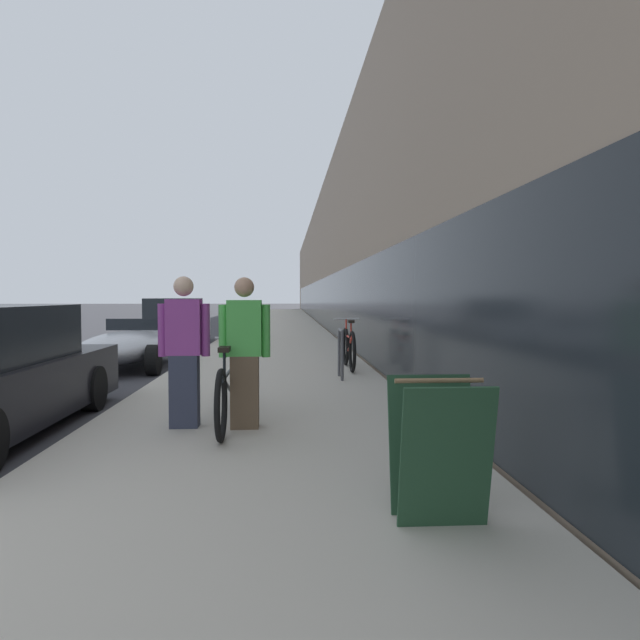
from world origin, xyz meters
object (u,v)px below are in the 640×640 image
(cruiser_bike_nearest, at_px, (349,348))
(parked_sedan_far, at_px, (174,323))
(tandem_bicycle, at_px, (230,388))
(bike_rack_hoop, at_px, (341,348))
(person_bystander, at_px, (184,352))
(person_rider, at_px, (245,352))
(vintage_roadster_curbside, at_px, (128,347))
(sandwich_board_sign, at_px, (439,449))

(cruiser_bike_nearest, height_order, parked_sedan_far, parked_sedan_far)
(tandem_bicycle, bearing_deg, bike_rack_hoop, 64.36)
(person_bystander, bearing_deg, cruiser_bike_nearest, 64.18)
(person_rider, height_order, person_bystander, person_bystander)
(person_bystander, distance_m, vintage_roadster_curbside, 6.64)
(person_bystander, xyz_separation_m, sandwich_board_sign, (2.04, -2.68, -0.36))
(person_bystander, bearing_deg, sandwich_board_sign, -52.65)
(parked_sedan_far, bearing_deg, bike_rack_hoop, -62.92)
(bike_rack_hoop, height_order, sandwich_board_sign, sandwich_board_sign)
(vintage_roadster_curbside, relative_size, parked_sedan_far, 1.04)
(person_bystander, relative_size, bike_rack_hoop, 1.92)
(sandwich_board_sign, height_order, vintage_roadster_curbside, vintage_roadster_curbside)
(cruiser_bike_nearest, xyz_separation_m, parked_sedan_far, (-4.78, 7.53, 0.12))
(tandem_bicycle, bearing_deg, sandwich_board_sign, -61.53)
(tandem_bicycle, relative_size, bike_rack_hoop, 3.01)
(bike_rack_hoop, xyz_separation_m, cruiser_bike_nearest, (0.28, 1.27, -0.11))
(parked_sedan_far, bearing_deg, tandem_bicycle, -76.34)
(tandem_bicycle, relative_size, person_bystander, 1.57)
(person_rider, distance_m, vintage_roadster_curbside, 6.96)
(bike_rack_hoop, xyz_separation_m, parked_sedan_far, (-4.50, 8.81, 0.02))
(person_bystander, relative_size, vintage_roadster_curbside, 0.39)
(cruiser_bike_nearest, bearing_deg, bike_rack_hoop, -102.51)
(tandem_bicycle, height_order, person_bystander, person_bystander)
(tandem_bicycle, distance_m, sandwich_board_sign, 3.32)
(tandem_bicycle, height_order, vintage_roadster_curbside, vintage_roadster_curbside)
(person_bystander, height_order, vintage_roadster_curbside, person_bystander)
(cruiser_bike_nearest, bearing_deg, parked_sedan_far, 122.42)
(person_bystander, bearing_deg, bike_rack_hoop, 59.92)
(tandem_bicycle, xyz_separation_m, vintage_roadster_curbside, (-2.75, 5.97, -0.06))
(person_rider, bearing_deg, bike_rack_hoop, 68.95)
(person_rider, relative_size, cruiser_bike_nearest, 0.84)
(person_rider, relative_size, sandwich_board_sign, 1.79)
(person_bystander, height_order, bike_rack_hoop, person_bystander)
(sandwich_board_sign, bearing_deg, bike_rack_hoop, 90.13)
(person_bystander, xyz_separation_m, bike_rack_hoop, (2.03, 3.50, -0.30))
(vintage_roadster_curbside, xyz_separation_m, parked_sedan_far, (-0.19, 6.10, 0.21))
(person_rider, xyz_separation_m, vintage_roadster_curbside, (-2.94, 6.29, -0.49))
(person_rider, relative_size, vintage_roadster_curbside, 0.39)
(bike_rack_hoop, distance_m, cruiser_bike_nearest, 1.31)
(bike_rack_hoop, height_order, vintage_roadster_curbside, vintage_roadster_curbside)
(person_rider, xyz_separation_m, sandwich_board_sign, (1.39, -2.60, -0.36))
(bike_rack_hoop, distance_m, vintage_roadster_curbside, 5.10)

